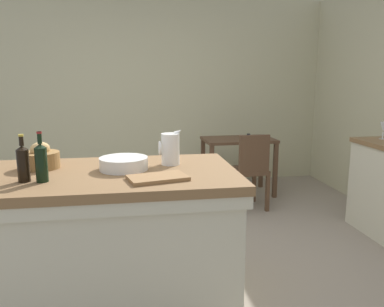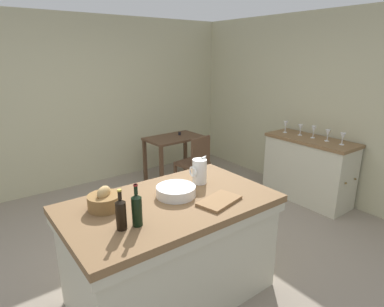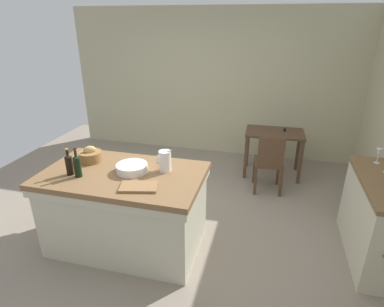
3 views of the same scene
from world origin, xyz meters
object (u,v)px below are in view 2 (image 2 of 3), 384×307
island_table (171,246)px  pitcher (199,171)px  wooden_chair (195,162)px  side_cabinet (308,169)px  wine_glass_far_left (343,137)px  wine_glass_middle (314,130)px  cutting_board (219,201)px  wine_bottle_dark (137,209)px  wash_bowl (176,191)px  wine_glass_left (328,133)px  wine_glass_right (301,128)px  bread_basket (104,201)px  wine_bottle_amber (121,213)px  writing_desk (174,144)px  wine_glass_far_right (286,125)px

island_table → pitcher: pitcher is taller
wooden_chair → side_cabinet: bearing=-45.0°
wine_glass_far_left → island_table: bearing=-179.0°
pitcher → wine_glass_middle: 2.27m
cutting_board → wine_bottle_dark: (-0.69, 0.07, 0.11)m
wash_bowl → wooden_chair: bearing=48.4°
wine_glass_left → wine_glass_right: size_ratio=1.01×
side_cabinet → wine_bottle_dark: (-3.02, -0.65, 0.57)m
pitcher → bread_basket: pitcher is taller
side_cabinet → cutting_board: bearing=-162.8°
wash_bowl → wine_bottle_amber: 0.63m
pitcher → wash_bowl: size_ratio=0.81×
writing_desk → pitcher: 2.39m
pitcher → wine_glass_right: size_ratio=1.73×
island_table → wine_bottle_dark: 0.69m
pitcher → wine_bottle_dark: (-0.81, -0.34, 0.01)m
wine_glass_right → wine_glass_left: bearing=-89.0°
wine_bottle_amber → wine_glass_far_left: (3.16, 0.22, 0.00)m
pitcher → cutting_board: bearing=-106.5°
wash_bowl → bread_basket: 0.58m
wine_bottle_dark → wine_bottle_amber: size_ratio=1.06×
writing_desk → wash_bowl: size_ratio=2.80×
wine_glass_far_right → cutting_board: bearing=-153.4°
wine_bottle_dark → wine_glass_middle: (3.06, 0.66, 0.00)m
writing_desk → island_table: bearing=-124.4°
wooden_chair → wine_glass_far_left: 2.03m
island_table → wine_bottle_amber: wine_bottle_amber is taller
writing_desk → wine_glass_far_left: bearing=-62.7°
wine_glass_far_right → side_cabinet: bearing=-89.2°
bread_basket → cutting_board: bearing=-29.7°
island_table → wine_glass_left: wine_glass_left is taller
pitcher → wine_bottle_dark: wine_bottle_dark is taller
writing_desk → pitcher: pitcher is taller
pitcher → wine_bottle_dark: bearing=-157.0°
side_cabinet → pitcher: bearing=-172.0°
wine_bottle_dark → wine_glass_far_left: bearing=4.4°
wooden_chair → wash_bowl: size_ratio=2.72×
side_cabinet → cutting_board: size_ratio=3.53×
wine_glass_far_right → wine_glass_middle: bearing=-84.1°
bread_basket → island_table: bearing=-20.9°
island_table → wooden_chair: (1.48, 1.61, -0.00)m
wine_glass_right → wine_glass_far_left: bearing=-90.2°
wine_glass_far_left → wine_glass_left: 0.21m
cutting_board → wine_glass_left: size_ratio=2.26×
side_cabinet → wine_glass_right: 0.60m
writing_desk → wine_bottle_amber: 3.17m
side_cabinet → island_table: bearing=-170.0°
wash_bowl → wine_glass_left: wine_glass_left is taller
wine_bottle_amber → wine_glass_right: (3.16, 0.85, -0.00)m
wine_glass_far_left → wine_glass_far_right: bearing=92.2°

